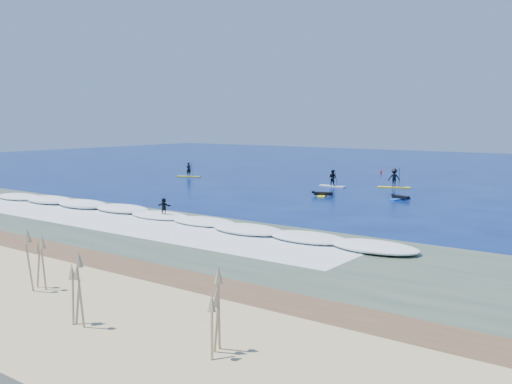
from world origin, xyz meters
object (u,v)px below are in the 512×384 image
Objects in this scene: prone_paddler_near at (322,194)px; sup_paddler_center at (333,179)px; sup_paddler_left at (189,172)px; prone_paddler_far at (400,198)px; wave_surfer at (164,208)px; sup_paddler_right at (394,179)px; marker_buoy at (381,172)px.

sup_paddler_center is at bearing -1.33° from prone_paddler_near.
sup_paddler_left reaches higher than prone_paddler_near.
prone_paddler_far is at bearing -26.59° from sup_paddler_center.
prone_paddler_near is 16.31m from wave_surfer.
sup_paddler_left is 1.59× the size of wave_surfer.
wave_surfer is at bearing 168.88° from prone_paddler_far.
sup_paddler_right reaches higher than wave_surfer.
wave_surfer is (-0.39, -22.76, -0.00)m from sup_paddler_center.
sup_paddler_right reaches higher than prone_paddler_far.
prone_paddler_near is at bearing -66.75° from sup_paddler_center.
wave_surfer is at bearing -88.03° from marker_buoy.
wave_surfer is (-9.33, -17.99, 0.56)m from prone_paddler_far.
sup_paddler_left is 1.01× the size of sup_paddler_center.
sup_paddler_center is at bearing 74.51° from wave_surfer.
sup_paddler_right is 14.63m from marker_buoy.
sup_paddler_center is 0.87× the size of sup_paddler_right.
sup_paddler_center is 7.30m from prone_paddler_near.
sup_paddler_left reaches higher than wave_surfer.
sup_paddler_right is at bearing 62.74° from wave_surfer.
sup_paddler_center is 1.16× the size of prone_paddler_near.
marker_buoy is (-1.70, 15.38, -0.47)m from sup_paddler_center.
sup_paddler_right is at bearing 42.38° from prone_paddler_far.
sup_paddler_left is at bearing -133.78° from marker_buoy.
sup_paddler_center is at bearing 78.21° from prone_paddler_far.
sup_paddler_right reaches higher than prone_paddler_near.
sup_paddler_right is 1.81× the size of wave_surfer.
marker_buoy reaches higher than prone_paddler_far.
prone_paddler_near is 4.15× the size of marker_buoy.
marker_buoy is at bearing 44.15° from prone_paddler_far.
marker_buoy is (-1.31, 38.13, -0.47)m from wave_surfer.
sup_paddler_left is 21.24m from prone_paddler_near.
sup_paddler_left is 1.24× the size of prone_paddler_far.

